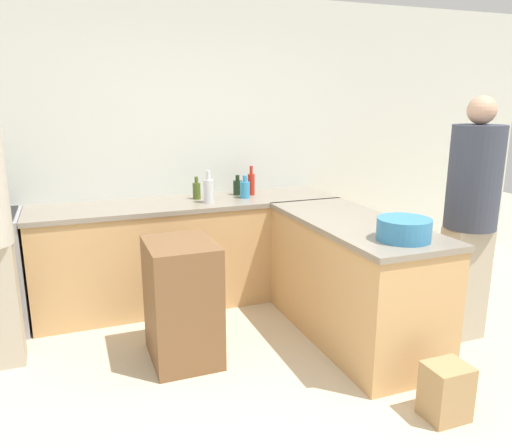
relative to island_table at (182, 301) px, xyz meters
The scene contains 13 objects.
ground_plane 1.16m from the island_table, 73.98° to the right, with size 14.00×14.00×0.00m, color beige.
wall_back 1.67m from the island_table, 77.67° to the left, with size 8.00×0.06×2.70m.
counter_back 1.05m from the island_table, 73.61° to the left, with size 2.67×0.67×0.92m.
counter_peninsula 1.29m from the island_table, ahead, with size 0.69×1.65×0.92m.
island_table is the anchor object (origin of this frame).
mixing_bowl 1.57m from the island_table, 27.32° to the right, with size 0.34×0.34×0.14m.
hot_sauce_bottle 1.55m from the island_table, 49.93° to the left, with size 0.07×0.07×0.27m.
vinegar_bottle_clear 1.17m from the island_table, 62.94° to the left, with size 0.09×0.09×0.28m.
wine_bottle_dark 1.51m from the island_table, 54.86° to the left, with size 0.08×0.08×0.19m.
olive_oil_bottle 1.29m from the island_table, 69.88° to the left, with size 0.07×0.07×0.20m.
dish_soap_bottle 1.40m from the island_table, 50.09° to the left, with size 0.09×0.09×0.21m.
person_at_peninsula 2.19m from the island_table, 11.95° to the right, with size 0.37×0.37×1.82m.
paper_bag 1.77m from the island_table, 44.08° to the right, with size 0.25×0.21×0.33m.
Camera 1 is at (-0.97, -2.16, 1.81)m, focal length 35.00 mm.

